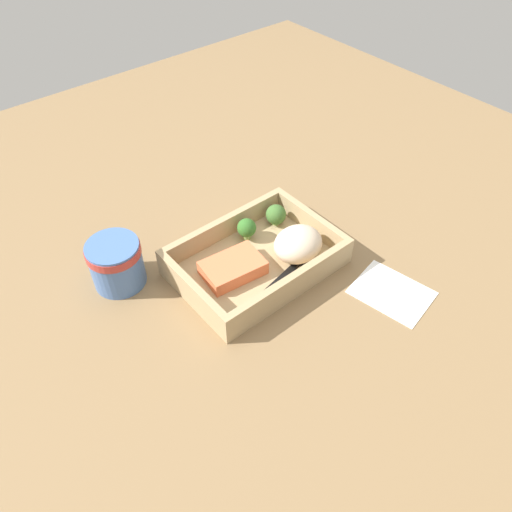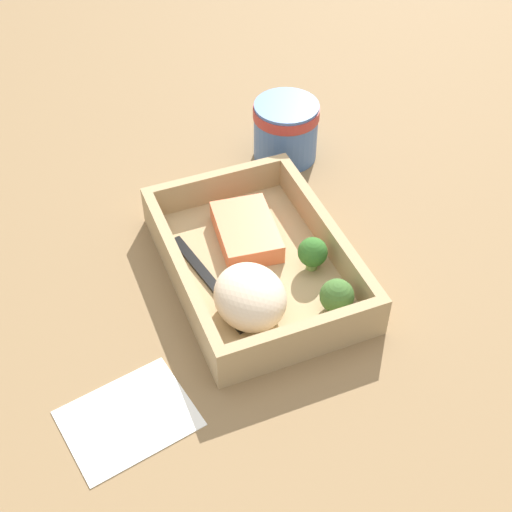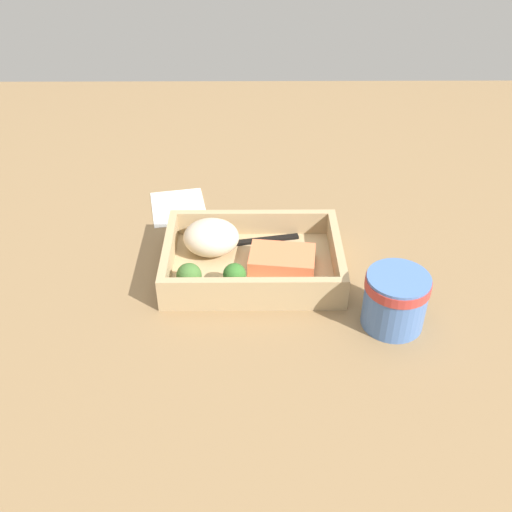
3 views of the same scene
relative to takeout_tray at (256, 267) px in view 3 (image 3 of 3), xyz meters
The scene contains 10 objects.
ground_plane 1.60cm from the takeout_tray, ahead, with size 160.00×160.00×2.00cm, color olive.
takeout_tray is the anchor object (origin of this frame).
tray_rim 2.52cm from the takeout_tray, ahead, with size 26.20×18.39×3.85cm.
salmon_fillet 4.74cm from the takeout_tray, behind, with size 9.61×6.40×2.39cm, color #F47549.
mashed_potatoes 7.79cm from the takeout_tray, 26.85° to the right, with size 8.47×7.28×5.37cm, color beige.
broccoli_floret_1 6.79cm from the takeout_tray, 65.22° to the left, with size 3.28×3.28×4.03cm.
broccoli_floret_2 10.77cm from the takeout_tray, 30.57° to the left, with size 3.61×3.61×3.86cm.
fork 5.66cm from the takeout_tray, 73.65° to the right, with size 15.83×4.59×0.44cm.
paper_cup 22.44cm from the takeout_tray, 147.99° to the left, with size 8.53×8.53×7.91cm.
receipt_slip 22.28cm from the takeout_tray, 54.26° to the right, with size 9.16×11.69×0.24cm, color white.
Camera 3 is at (0.48, 71.54, 55.53)cm, focal length 42.00 mm.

